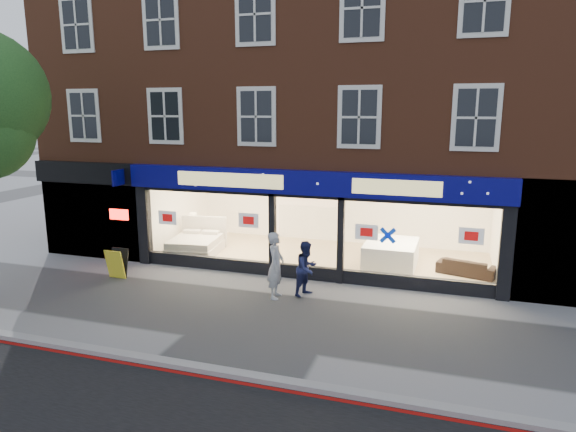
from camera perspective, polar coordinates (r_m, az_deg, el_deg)
The scene contains 12 objects.
ground at distance 12.86m, azimuth -1.81°, elevation -11.19°, with size 120.00×120.00×0.00m, color gray.
kerb_line at distance 10.29m, azimuth -7.87°, elevation -17.52°, with size 60.00×0.10×0.01m, color #8C0A07.
kerb_stone at distance 10.42m, azimuth -7.39°, elevation -16.76°, with size 60.00×0.25×0.12m, color gray.
showroom_floor at distance 17.59m, azimuth 3.94°, elevation -4.62°, with size 11.00×4.50×0.10m, color tan.
building at distance 18.58m, azimuth 5.49°, elevation 16.87°, with size 19.00×8.26×10.30m.
display_bed at distance 18.16m, azimuth -10.13°, elevation -3.06°, with size 1.87×2.18×1.12m.
bedside_table at distance 19.63m, azimuth -10.40°, elevation -2.06°, with size 0.45×0.45×0.55m, color brown.
mattress_stack at distance 16.67m, azimuth 11.36°, elevation -4.17°, with size 1.61×2.03×0.79m.
sofa at distance 16.47m, azimuth 19.21°, elevation -5.35°, with size 1.69×0.66×0.49m, color black.
a_board at distance 16.35m, azimuth -18.45°, elevation -5.03°, with size 0.59×0.38×0.91m, color yellow.
pedestrian_grey at distance 13.83m, azimuth -1.37°, elevation -5.49°, with size 0.66×0.43×1.82m, color #B3B6BB.
pedestrian_blue at distance 14.06m, azimuth 2.09°, elevation -5.83°, with size 0.74×0.58×1.53m, color #1C214E.
Camera 1 is at (3.99, -11.14, 5.04)m, focal length 32.00 mm.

